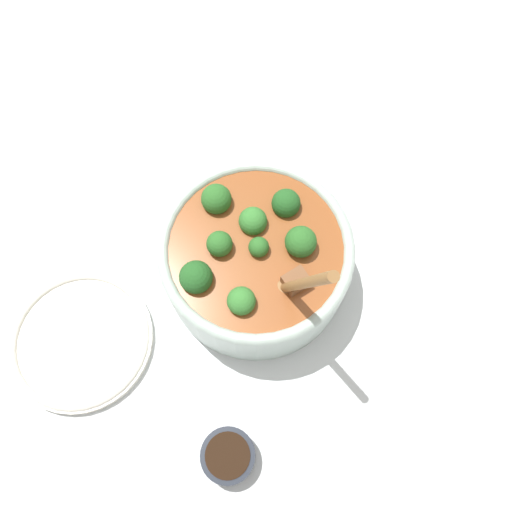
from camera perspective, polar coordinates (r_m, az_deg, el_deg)
ground_plane at (r=0.75m, az=0.00°, el=-1.99°), size 4.00×4.00×0.00m
stew_bowl at (r=0.69m, az=-0.03°, el=-0.19°), size 0.26×0.26×0.29m
condiment_bowl at (r=0.69m, az=-3.20°, el=-21.81°), size 0.07×0.07×0.03m
empty_plate at (r=0.76m, az=-19.38°, el=-9.02°), size 0.20×0.20×0.02m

